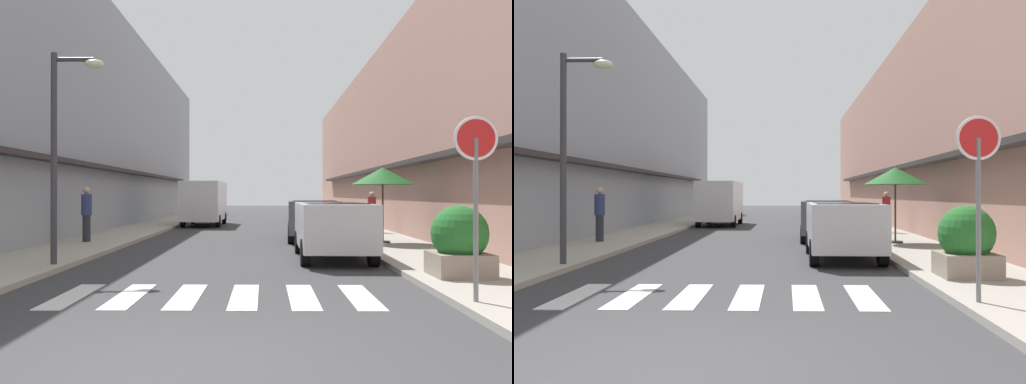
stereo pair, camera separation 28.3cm
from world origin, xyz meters
The scene contains 15 objects.
ground_plane centered at (0.00, 19.74, 0.00)m, with size 108.55×108.55×0.00m, color #38383A.
sidewalk_left centered at (-4.89, 19.74, 0.06)m, with size 2.55×69.08×0.12m, color #ADA899.
sidewalk_right centered at (4.89, 19.74, 0.06)m, with size 2.55×69.08×0.12m, color #9E998E.
building_row_left centered at (-8.66, 21.20, 5.25)m, with size 5.50×46.41×10.50m.
building_row_right centered at (8.66, 21.20, 4.29)m, with size 5.50×46.41×8.57m.
crosswalk centered at (0.00, 3.75, 0.01)m, with size 5.20×2.20×0.01m.
parked_car_near centered at (2.57, 8.82, 0.92)m, with size 1.84×4.13×1.47m.
parked_car_mid centered at (2.57, 14.46, 0.92)m, with size 1.98×4.34×1.47m.
delivery_van centered at (-2.42, 23.66, 1.41)m, with size 2.05×5.42×2.37m.
round_street_sign centered at (3.89, 2.82, 2.20)m, with size 0.65×0.07×2.71m.
street_lamp centered at (-3.71, 6.86, 3.06)m, with size 1.19×0.28×4.74m.
cafe_umbrella centered at (4.63, 12.29, 2.26)m, with size 2.04×2.04×2.43m.
planter_corner centered at (4.54, 5.25, 0.77)m, with size 1.07×1.07×1.36m.
pedestrian_walking_near centered at (5.23, 17.07, 1.00)m, with size 0.34×0.34×1.67m.
pedestrian_walking_far centered at (-5.09, 12.55, 1.08)m, with size 0.34×0.34×1.81m.
Camera 2 is at (1.09, -5.04, 1.69)m, focal length 37.54 mm.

